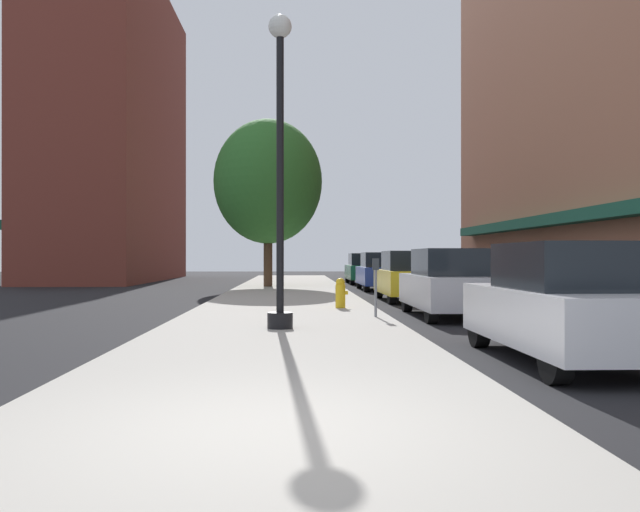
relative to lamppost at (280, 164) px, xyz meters
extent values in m
plane|color=black|center=(4.04, 10.53, -3.20)|extent=(90.00, 90.00, 0.00)
cube|color=#A8A399|center=(0.04, 11.53, -3.14)|extent=(4.80, 50.00, 0.12)
cube|color=#144C38|center=(11.69, 14.53, -0.10)|extent=(0.90, 34.00, 0.50)
cube|color=brown|center=(-10.96, 29.53, 5.97)|extent=(6.00, 18.00, 18.35)
cube|color=#144C38|center=(-14.31, 29.53, -0.10)|extent=(0.90, 15.30, 0.50)
cylinder|color=black|center=(0.00, 0.00, -2.93)|extent=(0.48, 0.48, 0.30)
cylinder|color=black|center=(0.00, 0.00, -0.18)|extent=(0.14, 0.14, 5.20)
sphere|color=silver|center=(0.00, 0.00, 2.60)|extent=(0.44, 0.44, 0.44)
cylinder|color=gold|center=(1.48, 5.03, -2.77)|extent=(0.26, 0.26, 0.62)
sphere|color=gold|center=(1.48, 5.03, -2.41)|extent=(0.24, 0.24, 0.24)
cylinder|color=gold|center=(1.62, 5.03, -2.68)|extent=(0.12, 0.10, 0.10)
cylinder|color=slate|center=(2.09, 2.37, -2.56)|extent=(0.06, 0.06, 1.05)
cube|color=#33383D|center=(2.09, 2.37, -1.90)|extent=(0.14, 0.09, 0.26)
cylinder|color=#422D1E|center=(-0.95, 18.09, -1.61)|extent=(0.40, 0.40, 2.94)
ellipsoid|color=#2D6B28|center=(-0.95, 18.09, 1.71)|extent=(4.94, 4.94, 5.68)
cylinder|color=black|center=(3.26, -1.87, -2.88)|extent=(0.22, 0.64, 0.64)
cylinder|color=black|center=(4.82, -1.87, -2.88)|extent=(0.22, 0.64, 0.64)
cylinder|color=black|center=(3.26, -5.07, -2.88)|extent=(0.22, 0.64, 0.64)
cube|color=silver|center=(4.04, -3.47, -2.56)|extent=(1.80, 4.30, 0.76)
cube|color=black|center=(4.04, -3.62, -1.86)|extent=(1.56, 2.20, 0.64)
cylinder|color=black|center=(3.26, 5.16, -2.88)|extent=(0.22, 0.64, 0.64)
cylinder|color=black|center=(4.82, 5.16, -2.88)|extent=(0.22, 0.64, 0.64)
cylinder|color=black|center=(3.26, 1.96, -2.88)|extent=(0.22, 0.64, 0.64)
cylinder|color=black|center=(4.82, 1.96, -2.88)|extent=(0.22, 0.64, 0.64)
cube|color=#B2B2BA|center=(4.04, 3.56, -2.56)|extent=(1.80, 4.30, 0.76)
cube|color=black|center=(4.04, 3.41, -1.86)|extent=(1.56, 2.20, 0.64)
cylinder|color=black|center=(3.26, 11.11, -2.88)|extent=(0.22, 0.64, 0.64)
cylinder|color=black|center=(4.82, 11.11, -2.88)|extent=(0.22, 0.64, 0.64)
cylinder|color=black|center=(3.26, 7.91, -2.88)|extent=(0.22, 0.64, 0.64)
cylinder|color=black|center=(4.82, 7.91, -2.88)|extent=(0.22, 0.64, 0.64)
cube|color=gold|center=(4.04, 9.51, -2.56)|extent=(1.80, 4.30, 0.76)
cube|color=black|center=(4.04, 9.36, -1.86)|extent=(1.56, 2.20, 0.64)
cylinder|color=black|center=(3.26, 18.44, -2.88)|extent=(0.22, 0.64, 0.64)
cylinder|color=black|center=(4.82, 18.44, -2.88)|extent=(0.22, 0.64, 0.64)
cylinder|color=black|center=(3.26, 15.24, -2.88)|extent=(0.22, 0.64, 0.64)
cylinder|color=black|center=(4.82, 15.24, -2.88)|extent=(0.22, 0.64, 0.64)
cube|color=#1E389E|center=(4.04, 16.84, -2.56)|extent=(1.80, 4.30, 0.76)
cube|color=black|center=(4.04, 16.69, -1.86)|extent=(1.56, 2.20, 0.64)
cylinder|color=black|center=(3.26, 25.44, -2.88)|extent=(0.22, 0.64, 0.64)
cylinder|color=black|center=(4.82, 25.44, -2.88)|extent=(0.22, 0.64, 0.64)
cylinder|color=black|center=(3.26, 22.24, -2.88)|extent=(0.22, 0.64, 0.64)
cylinder|color=black|center=(4.82, 22.24, -2.88)|extent=(0.22, 0.64, 0.64)
cube|color=#196638|center=(4.04, 23.84, -2.56)|extent=(1.80, 4.30, 0.76)
cube|color=black|center=(4.04, 23.69, -1.86)|extent=(1.56, 2.20, 0.64)
camera|label=1|loc=(0.28, -12.65, -1.74)|focal=37.79mm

